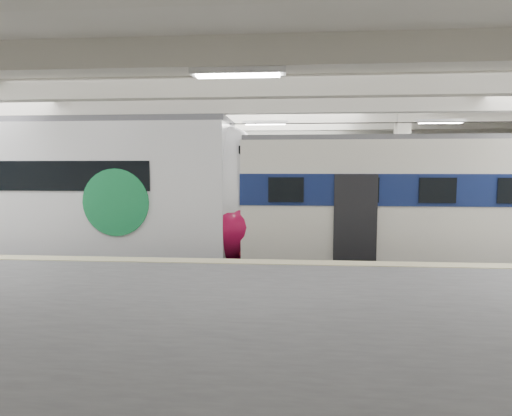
{
  "coord_description": "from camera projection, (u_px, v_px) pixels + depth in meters",
  "views": [
    {
      "loc": [
        0.88,
        -13.28,
        3.35
      ],
      "look_at": [
        -0.25,
        1.0,
        2.0
      ],
      "focal_mm": 30.0,
      "sensor_mm": 36.0,
      "label": 1
    }
  ],
  "objects": [
    {
      "name": "station_hall",
      "position": [
        257.0,
        172.0,
        11.53
      ],
      "size": [
        36.0,
        24.0,
        5.75
      ],
      "color": "black",
      "rests_on": "ground"
    },
    {
      "name": "modern_emu",
      "position": [
        60.0,
        198.0,
        13.85
      ],
      "size": [
        15.29,
        3.15,
        4.86
      ],
      "color": "white",
      "rests_on": "ground"
    },
    {
      "name": "older_rer",
      "position": [
        454.0,
        204.0,
        12.89
      ],
      "size": [
        12.91,
        2.85,
        4.28
      ],
      "color": "silver",
      "rests_on": "ground"
    },
    {
      "name": "far_train",
      "position": [
        167.0,
        193.0,
        19.17
      ],
      "size": [
        13.41,
        3.32,
        4.27
      ],
      "rotation": [
        0.0,
        0.0,
        -0.05
      ],
      "color": "white",
      "rests_on": "ground"
    }
  ]
}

